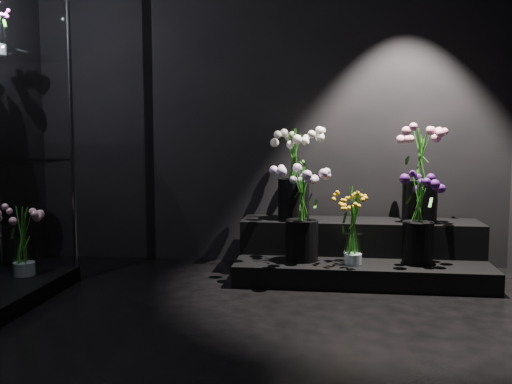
# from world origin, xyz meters

# --- Properties ---
(floor) EXTENTS (4.00, 4.00, 0.00)m
(floor) POSITION_xyz_m (0.00, 0.00, 0.00)
(floor) COLOR black
(floor) RESTS_ON ground
(wall_back) EXTENTS (4.00, 0.00, 4.00)m
(wall_back) POSITION_xyz_m (0.00, 2.00, 1.40)
(wall_back) COLOR black
(wall_back) RESTS_ON floor
(display_riser) EXTENTS (1.88, 0.84, 0.42)m
(display_riser) POSITION_xyz_m (0.78, 1.63, 0.17)
(display_riser) COLOR black
(display_riser) RESTS_ON floor
(bouquet_orange_bells) EXTENTS (0.27, 0.27, 0.56)m
(bouquet_orange_bells) POSITION_xyz_m (0.71, 1.30, 0.44)
(bouquet_orange_bells) COLOR white
(bouquet_orange_bells) RESTS_ON display_riser
(bouquet_lilac) EXTENTS (0.45, 0.45, 0.71)m
(bouquet_lilac) POSITION_xyz_m (0.34, 1.39, 0.57)
(bouquet_lilac) COLOR black
(bouquet_lilac) RESTS_ON display_riser
(bouquet_purple) EXTENTS (0.34, 0.34, 0.66)m
(bouquet_purple) POSITION_xyz_m (1.18, 1.39, 0.53)
(bouquet_purple) COLOR black
(bouquet_purple) RESTS_ON display_riser
(bouquet_cream_roses) EXTENTS (0.51, 0.51, 0.72)m
(bouquet_cream_roses) POSITION_xyz_m (0.25, 1.73, 0.84)
(bouquet_cream_roses) COLOR black
(bouquet_cream_roses) RESTS_ON display_riser
(bouquet_pink_roses) EXTENTS (0.52, 0.52, 0.76)m
(bouquet_pink_roses) POSITION_xyz_m (1.24, 1.70, 0.85)
(bouquet_pink_roses) COLOR black
(bouquet_pink_roses) RESTS_ON display_riser
(bouquet_case_base_pink) EXTENTS (0.35, 0.35, 0.49)m
(bouquet_case_base_pink) POSITION_xyz_m (-1.60, 0.87, 0.36)
(bouquet_case_base_pink) COLOR white
(bouquet_case_base_pink) RESTS_ON display_case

